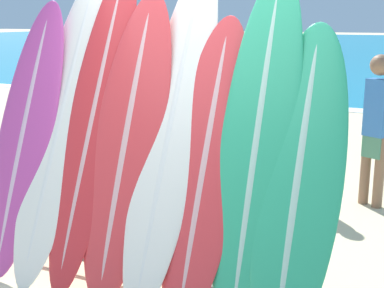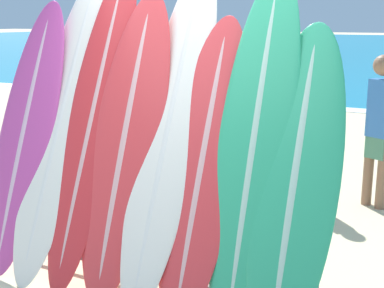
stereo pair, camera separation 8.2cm
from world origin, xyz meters
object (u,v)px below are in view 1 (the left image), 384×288
Objects in this scene: surfboard_rack at (146,226)px; surfboard_slot_3 at (127,143)px; surfboard_slot_2 at (94,121)px; person_mid_beach at (153,94)px; surfboard_slot_5 at (205,166)px; person_far_left at (283,123)px; person_far_right at (198,73)px; surfboard_slot_4 at (172,131)px; surfboard_slot_1 at (61,123)px; surfboard_slot_7 at (298,182)px; person_near_water at (376,125)px; surfboard_slot_0 at (25,135)px; surfboard_slot_6 at (257,148)px.

surfboard_slot_3 is (-0.17, 0.04, 0.61)m from surfboard_rack.
surfboard_slot_2 is 3.48m from person_mid_beach.
person_mid_beach is (-2.30, 3.31, -0.05)m from surfboard_slot_5.
person_far_right reaches higher than person_far_left.
person_far_right is at bearing 111.79° from surfboard_rack.
surfboard_slot_2 is 0.68m from surfboard_slot_4.
surfboard_slot_1 is 1.20× the size of surfboard_slot_7.
surfboard_slot_2 is 3.17m from person_near_water.
surfboard_rack is at bearing -90.58° from person_near_water.
surfboard_slot_4 is 3.79m from person_mid_beach.
surfboard_rack is 3.01m from person_near_water.
surfboard_slot_4 reaches higher than person_far_right.
surfboard_slot_5 is at bearing 164.71° from person_far_right.
surfboard_slot_2 reaches higher than person_far_right.
surfboard_slot_6 reaches higher than surfboard_slot_0.
surfboard_slot_4 is 1.00m from surfboard_slot_7.
surfboard_slot_1 is 0.98× the size of surfboard_slot_4.
surfboard_slot_7 is 1.15× the size of person_far_right.
surfboard_slot_3 is 1.11× the size of surfboard_slot_7.
surfboard_slot_5 is 0.66m from surfboard_slot_7.
surfboard_slot_2 reaches higher than surfboard_slot_7.
surfboard_slot_4 is at bearing 31.64° from surfboard_rack.
surfboard_rack is 1.48× the size of person_mid_beach.
person_far_left is 4.79m from person_far_right.
surfboard_slot_6 is at bearing -4.22° from surfboard_slot_4.
person_near_water is (1.28, 2.69, 0.39)m from surfboard_rack.
surfboard_slot_4 is at bearing 163.31° from surfboard_slot_5.
surfboard_slot_2 is (0.31, 0.01, 0.04)m from surfboard_slot_1.
surfboard_slot_7 is 1.32× the size of person_far_left.
surfboard_slot_4 is 1.61× the size of person_far_left.
surfboard_slot_5 is at bearing -16.69° from surfboard_slot_4.
person_near_water is 0.93× the size of person_mid_beach.
surfboard_slot_1 is 1.57× the size of person_far_left.
surfboard_slot_1 reaches higher than surfboard_slot_6.
surfboard_slot_7 reaches higher than surfboard_rack.
surfboard_slot_2 reaches higher than person_mid_beach.
person_mid_beach is at bearing 116.77° from surfboard_slot_3.
surfboard_slot_1 reaches higher than surfboard_rack.
person_far_left is (0.08, 2.63, -0.40)m from surfboard_slot_4.
surfboard_slot_1 is 1.08× the size of surfboard_slot_3.
surfboard_slot_0 is 0.92× the size of surfboard_slot_6.
surfboard_slot_1 is at bearing 13.51° from surfboard_slot_0.
surfboard_slot_7 is (1.14, -0.01, 0.50)m from surfboard_rack.
person_far_left is at bearing 67.66° from surfboard_slot_1.
surfboard_slot_2 is 0.37m from surfboard_slot_3.
person_mid_beach is (-3.11, 0.63, 0.07)m from person_near_water.
surfboard_slot_0 is 3.37m from person_mid_beach.
person_far_right reaches higher than person_near_water.
surfboard_slot_6 is at bearing -74.79° from person_near_water.
surfboard_slot_1 reaches higher than surfboard_slot_3.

